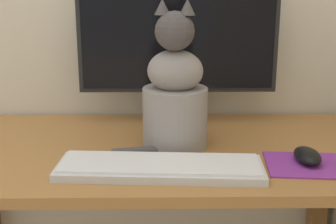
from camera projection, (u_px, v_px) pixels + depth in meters
The scene contains 6 objects.
desk at pixel (152, 193), 1.22m from camera, with size 1.14×0.58×0.76m.
monitor at pixel (178, 46), 1.30m from camera, with size 0.56×0.17×0.40m.
keyboard at pixel (160, 167), 1.02m from camera, with size 0.46×0.17×0.02m.
mousepad_right at pixel (305, 165), 1.06m from camera, with size 0.19×0.17×0.00m.
computer_mouse_right at pixel (307, 156), 1.07m from camera, with size 0.06×0.10×0.03m.
cat at pixel (175, 94), 1.14m from camera, with size 0.24×0.18×0.36m.
Camera 1 is at (0.03, -1.11, 1.16)m, focal length 50.00 mm.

